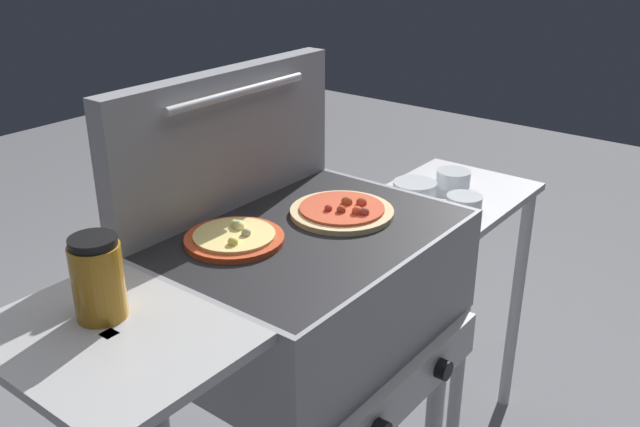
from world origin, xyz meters
The scene contains 9 objects.
grill centered at (-0.01, 0.00, 0.76)m, with size 0.96×0.53×0.90m.
grill_lid_open centered at (0.00, 0.21, 1.05)m, with size 0.63×0.08×0.30m.
pizza_pepperoni centered at (0.11, -0.01, 0.91)m, with size 0.22×0.22×0.03m.
pizza_cheese centered at (-0.13, 0.08, 0.91)m, with size 0.20×0.20×0.03m.
sauce_jar centered at (-0.45, 0.05, 0.97)m, with size 0.08×0.08×0.14m.
prep_table centered at (0.66, 0.00, 0.55)m, with size 0.44×0.36×0.78m.
topping_bowl_near centered at (0.55, 0.06, 0.80)m, with size 0.12×0.12×0.04m.
topping_bowl_far centered at (0.70, 0.02, 0.80)m, with size 0.10×0.10×0.04m.
topping_bowl_middle centered at (0.55, -0.09, 0.80)m, with size 0.09×0.09×0.04m.
Camera 1 is at (-0.99, -0.81, 1.50)m, focal length 38.93 mm.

